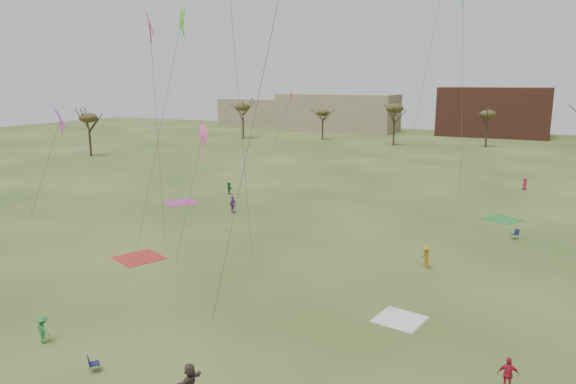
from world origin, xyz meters
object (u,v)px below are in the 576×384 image
at_px(flyer_near_center, 43,330).
at_px(camp_chair_center, 94,367).
at_px(camp_chair_right, 515,236).
at_px(spectator_fore_a, 508,374).

bearing_deg(flyer_near_center, camp_chair_center, -178.39).
bearing_deg(camp_chair_right, spectator_fore_a, -42.91).
distance_m(camp_chair_center, camp_chair_right, 36.63).
relative_size(spectator_fore_a, camp_chair_right, 1.86).
relative_size(camp_chair_center, camp_chair_right, 1.00).
bearing_deg(camp_chair_right, camp_chair_center, -72.92).
bearing_deg(spectator_fore_a, camp_chair_right, -99.08).
bearing_deg(camp_chair_center, spectator_fore_a, -120.21).
bearing_deg(camp_chair_center, flyer_near_center, 26.58).
height_order(camp_chair_center, camp_chair_right, same).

